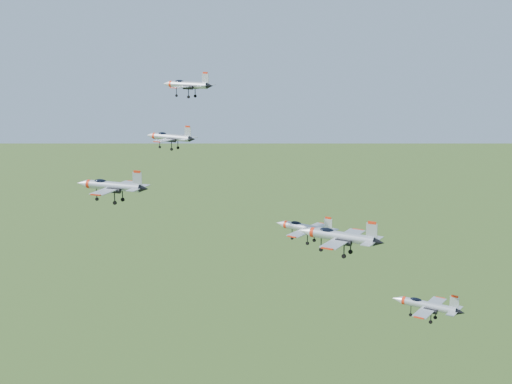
% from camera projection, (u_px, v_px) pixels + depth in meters
% --- Properties ---
extents(jet_lead, '(12.06, 10.07, 3.22)m').
position_uv_depth(jet_lead, '(187.00, 85.00, 137.85)').
color(jet_lead, '#B0B6BD').
extents(jet_left_high, '(10.69, 8.90, 2.86)m').
position_uv_depth(jet_left_high, '(170.00, 137.00, 126.21)').
color(jet_left_high, '#B0B6BD').
extents(jet_right_high, '(12.42, 10.23, 3.33)m').
position_uv_depth(jet_right_high, '(111.00, 186.00, 107.45)').
color(jet_right_high, '#B0B6BD').
extents(jet_left_low, '(12.85, 10.84, 3.46)m').
position_uv_depth(jet_left_low, '(305.00, 228.00, 127.93)').
color(jet_left_low, '#B0B6BD').
extents(jet_right_low, '(13.86, 11.55, 3.70)m').
position_uv_depth(jet_right_low, '(340.00, 236.00, 105.90)').
color(jet_right_low, '#B0B6BD').
extents(jet_trail, '(12.08, 10.13, 3.24)m').
position_uv_depth(jet_trail, '(427.00, 305.00, 114.01)').
color(jet_trail, '#B0B6BD').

